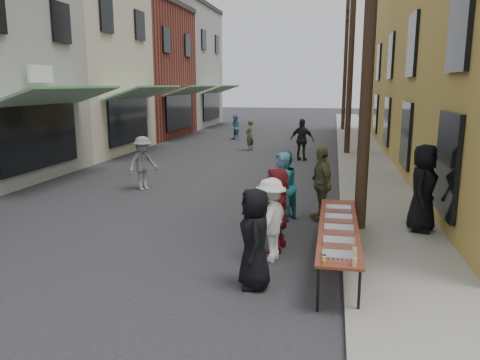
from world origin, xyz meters
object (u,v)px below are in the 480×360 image
at_px(utility_pole_far, 345,66).
at_px(catering_tray_sausage, 340,256).
at_px(guest_front_c, 283,186).
at_px(server, 423,188).
at_px(utility_pole_mid, 351,57).
at_px(utility_pole_near, 370,23).
at_px(serving_table, 338,228).
at_px(guest_front_a, 255,238).

bearing_deg(utility_pole_far, catering_tray_sausage, -91.03).
bearing_deg(catering_tray_sausage, utility_pole_far, 88.97).
distance_m(catering_tray_sausage, guest_front_c, 4.57).
height_order(guest_front_c, server, server).
height_order(utility_pole_mid, catering_tray_sausage, utility_pole_mid).
bearing_deg(utility_pole_near, server, 1.20).
bearing_deg(guest_front_c, utility_pole_near, 100.42).
bearing_deg(utility_pole_mid, catering_tray_sausage, -91.81).
xyz_separation_m(guest_front_c, server, (3.10, -0.55, 0.20)).
bearing_deg(serving_table, guest_front_a, -137.88).
bearing_deg(serving_table, guest_front_c, 115.41).
relative_size(utility_pole_far, guest_front_c, 5.24).
relative_size(utility_pole_mid, guest_front_c, 5.24).
height_order(utility_pole_near, catering_tray_sausage, utility_pole_near).
relative_size(utility_pole_mid, catering_tray_sausage, 18.00).
bearing_deg(utility_pole_mid, serving_table, -92.02).
bearing_deg(catering_tray_sausage, utility_pole_mid, 88.19).
relative_size(catering_tray_sausage, guest_front_a, 0.30).
height_order(utility_pole_near, serving_table, utility_pole_near).
relative_size(guest_front_a, guest_front_c, 0.96).
xyz_separation_m(catering_tray_sausage, guest_front_c, (-1.30, 4.38, 0.07)).
xyz_separation_m(utility_pole_mid, serving_table, (-0.50, -14.16, -3.79)).
distance_m(utility_pole_mid, guest_front_c, 12.12).
bearing_deg(utility_pole_mid, guest_front_a, -96.82).
relative_size(utility_pole_mid, guest_front_a, 5.43).
bearing_deg(utility_pole_near, guest_front_a, -118.64).
distance_m(serving_table, catering_tray_sausage, 1.65).
bearing_deg(utility_pole_far, guest_front_c, -94.39).
relative_size(serving_table, catering_tray_sausage, 8.00).
distance_m(serving_table, server, 2.85).
height_order(serving_table, server, server).
xyz_separation_m(serving_table, server, (1.80, 2.18, 0.34)).
xyz_separation_m(utility_pole_near, guest_front_a, (-1.84, -3.37, -3.67)).
bearing_deg(server, utility_pole_mid, 27.31).
bearing_deg(utility_pole_mid, guest_front_c, -98.94).
xyz_separation_m(utility_pole_far, catering_tray_sausage, (-0.50, -27.81, -3.71)).
bearing_deg(guest_front_c, guest_front_a, 27.60).
bearing_deg(serving_table, utility_pole_mid, 87.98).
xyz_separation_m(utility_pole_near, serving_table, (-0.50, -2.16, -3.79)).
xyz_separation_m(catering_tray_sausage, server, (1.80, 3.83, 0.27)).
xyz_separation_m(utility_pole_mid, catering_tray_sausage, (-0.50, -15.81, -3.71)).
bearing_deg(server, guest_front_a, 158.35).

